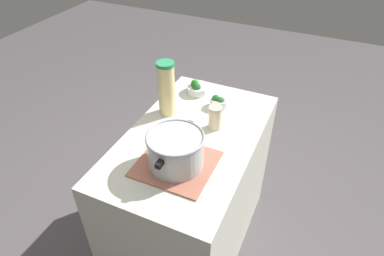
{
  "coord_description": "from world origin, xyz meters",
  "views": [
    {
      "loc": [
        1.22,
        0.55,
        1.98
      ],
      "look_at": [
        0.0,
        0.0,
        0.95
      ],
      "focal_mm": 31.19,
      "sensor_mm": 36.0,
      "label": 1
    }
  ],
  "objects_px": {
    "lemonade_pitcher": "(166,89)",
    "broccoli_bowl_center": "(197,88)",
    "mason_jar": "(215,117)",
    "broccoli_bowl_front": "(219,102)",
    "cooking_pot": "(176,149)"
  },
  "relations": [
    {
      "from": "lemonade_pitcher",
      "to": "broccoli_bowl_front",
      "type": "relative_size",
      "value": 3.02
    },
    {
      "from": "lemonade_pitcher",
      "to": "broccoli_bowl_front",
      "type": "xyz_separation_m",
      "value": [
        -0.17,
        0.24,
        -0.12
      ]
    },
    {
      "from": "cooking_pot",
      "to": "broccoli_bowl_front",
      "type": "distance_m",
      "value": 0.54
    },
    {
      "from": "lemonade_pitcher",
      "to": "broccoli_bowl_center",
      "type": "bearing_deg",
      "value": 166.01
    },
    {
      "from": "cooking_pot",
      "to": "mason_jar",
      "type": "xyz_separation_m",
      "value": [
        -0.34,
        0.06,
        -0.03
      ]
    },
    {
      "from": "broccoli_bowl_front",
      "to": "broccoli_bowl_center",
      "type": "distance_m",
      "value": 0.2
    },
    {
      "from": "lemonade_pitcher",
      "to": "broccoli_bowl_center",
      "type": "distance_m",
      "value": 0.3
    },
    {
      "from": "cooking_pot",
      "to": "mason_jar",
      "type": "relative_size",
      "value": 2.56
    },
    {
      "from": "cooking_pot",
      "to": "lemonade_pitcher",
      "type": "relative_size",
      "value": 1.07
    },
    {
      "from": "lemonade_pitcher",
      "to": "broccoli_bowl_center",
      "type": "xyz_separation_m",
      "value": [
        -0.26,
        0.07,
        -0.12
      ]
    },
    {
      "from": "mason_jar",
      "to": "broccoli_bowl_front",
      "type": "xyz_separation_m",
      "value": [
        -0.19,
        -0.05,
        -0.03
      ]
    },
    {
      "from": "cooking_pot",
      "to": "broccoli_bowl_front",
      "type": "bearing_deg",
      "value": 179.11
    },
    {
      "from": "lemonade_pitcher",
      "to": "mason_jar",
      "type": "height_order",
      "value": "lemonade_pitcher"
    },
    {
      "from": "mason_jar",
      "to": "lemonade_pitcher",
      "type": "bearing_deg",
      "value": -94.17
    },
    {
      "from": "lemonade_pitcher",
      "to": "broccoli_bowl_center",
      "type": "relative_size",
      "value": 2.25
    }
  ]
}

